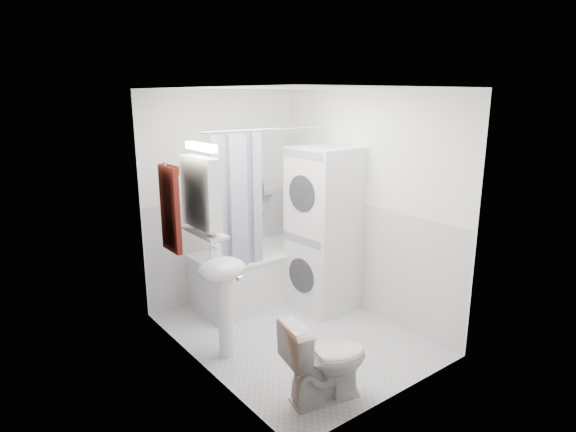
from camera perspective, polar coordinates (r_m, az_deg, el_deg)
floor at (r=5.00m, az=0.63°, el=-13.77°), size 2.60×2.60×0.00m
room_walls at (r=4.50m, az=0.68°, el=3.20°), size 2.60×2.60×2.60m
wainscot at (r=4.97m, az=-1.45°, el=-6.37°), size 1.98×2.58×2.58m
door at (r=3.68m, az=-5.76°, el=-7.35°), size 0.05×2.00×2.00m
bathtub at (r=5.68m, az=-3.07°, el=-6.55°), size 1.59×0.75×0.61m
tub_spout at (r=5.87m, az=-3.36°, el=0.20°), size 0.04×0.12×0.04m
curtain_rod at (r=5.06m, az=-1.26°, el=10.30°), size 1.77×0.02×0.02m
shower_curtain at (r=4.89m, az=-6.04°, el=1.19°), size 0.55×0.02×1.45m
sink at (r=4.36m, az=-7.71°, el=-8.03°), size 0.44×0.37×1.04m
medicine_cabinet at (r=4.09m, az=-10.25°, el=2.97°), size 0.13×0.50×0.71m
shelf at (r=4.18m, az=-9.85°, el=-1.92°), size 0.18×0.54×0.02m
shower_caddy at (r=5.84m, az=-2.93°, el=2.38°), size 0.22×0.06×0.02m
towel at (r=4.64m, az=-13.80°, el=1.01°), size 0.07×0.35×0.84m
washer_dryer at (r=5.29m, az=4.32°, el=-1.61°), size 0.68×0.67×1.81m
toilet at (r=3.93m, az=4.47°, el=-16.58°), size 0.76×0.53×0.68m
soap_pump at (r=4.46m, az=-8.57°, el=-4.20°), size 0.08×0.17×0.08m
shelf_bottle at (r=4.04m, az=-8.88°, el=-1.75°), size 0.07×0.18×0.07m
shelf_cup at (r=4.26m, az=-10.64°, el=-0.75°), size 0.10×0.09×0.10m
shampoo_a at (r=5.74m, az=-4.23°, el=2.92°), size 0.13×0.17×0.13m
shampoo_b at (r=5.81m, az=-3.24°, el=2.82°), size 0.08×0.21×0.08m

